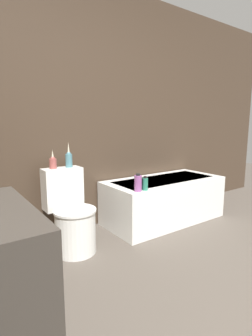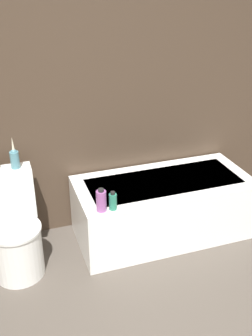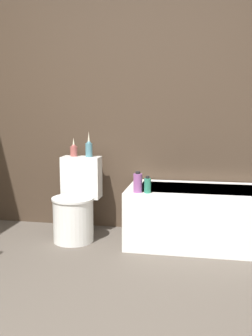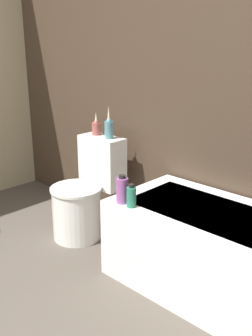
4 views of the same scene
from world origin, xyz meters
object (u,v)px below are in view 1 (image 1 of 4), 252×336
object	(u,v)px
vase_gold	(53,162)
shampoo_bottle_short	(145,184)
bathtub	(164,199)
vase_silver	(69,159)
toilet	(71,216)
shampoo_bottle_tall	(138,183)

from	to	relation	value
vase_gold	shampoo_bottle_short	world-z (taller)	vase_gold
bathtub	shampoo_bottle_short	size ratio (longest dim) A/B	10.16
bathtub	shampoo_bottle_short	bearing A→B (deg)	-152.41
vase_gold	vase_silver	distance (m)	0.15
vase_silver	bathtub	bearing A→B (deg)	-7.19
vase_gold	shampoo_bottle_short	distance (m)	0.90
vase_gold	bathtub	bearing A→B (deg)	-6.89
toilet	vase_silver	distance (m)	0.54
bathtub	vase_silver	xyz separation A→B (m)	(-1.12, 0.14, 0.56)
vase_gold	shampoo_bottle_tall	size ratio (longest dim) A/B	1.01
vase_gold	vase_silver	size ratio (longest dim) A/B	0.73
vase_gold	shampoo_bottle_short	bearing A→B (deg)	-28.94
vase_gold	shampoo_bottle_tall	bearing A→B (deg)	-31.28
bathtub	vase_silver	distance (m)	1.26
vase_silver	shampoo_bottle_tall	distance (m)	0.70
bathtub	vase_gold	xyz separation A→B (m)	(-1.28, 0.15, 0.54)
vase_silver	shampoo_bottle_short	size ratio (longest dim) A/B	1.72
vase_gold	toilet	bearing A→B (deg)	-68.78
vase_silver	shampoo_bottle_tall	xyz separation A→B (m)	(0.53, -0.40, -0.23)
vase_gold	shampoo_bottle_tall	xyz separation A→B (m)	(0.68, -0.41, -0.21)
vase_silver	vase_gold	bearing A→B (deg)	175.31
vase_gold	shampoo_bottle_short	xyz separation A→B (m)	(0.76, -0.42, -0.23)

